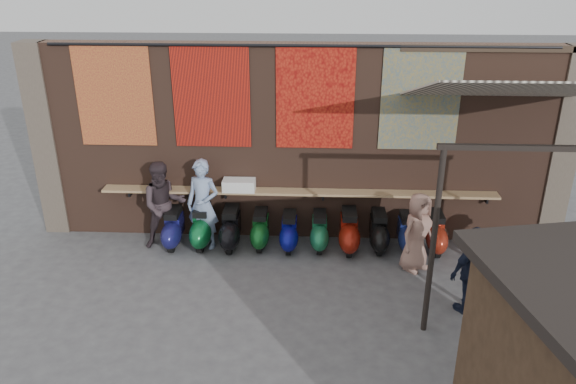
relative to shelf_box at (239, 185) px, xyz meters
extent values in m
plane|color=#474749|center=(1.20, -2.30, -1.24)|extent=(70.00, 70.00, 0.00)
cube|color=brown|center=(1.20, 0.40, 0.76)|extent=(10.00, 0.40, 4.00)
cube|color=#4C4238|center=(-4.00, 0.40, 0.76)|extent=(0.50, 0.50, 4.00)
cube|color=#4C4238|center=(6.40, 0.40, 0.76)|extent=(0.50, 0.50, 4.00)
cube|color=#9E7A51|center=(1.20, 0.03, -0.14)|extent=(8.00, 0.32, 0.05)
cube|color=white|center=(0.00, 0.00, 0.00)|extent=(0.65, 0.33, 0.23)
cube|color=maroon|center=(-2.40, 0.18, 1.76)|extent=(1.50, 0.02, 2.00)
cube|color=red|center=(-0.50, 0.18, 1.76)|extent=(1.50, 0.02, 2.00)
cube|color=red|center=(1.50, 0.18, 1.76)|extent=(1.50, 0.02, 2.00)
cube|color=#224F7E|center=(3.50, 0.18, 1.76)|extent=(1.50, 0.02, 2.00)
cylinder|color=black|center=(1.20, 0.17, 2.74)|extent=(9.50, 0.06, 0.06)
imported|color=#8399BE|center=(-0.69, -0.30, -0.31)|extent=(0.77, 0.61, 1.87)
imported|color=#34292D|center=(-1.49, -0.30, -0.34)|extent=(1.06, 0.94, 1.81)
imported|color=#151B30|center=(4.13, -2.34, -0.46)|extent=(0.98, 0.78, 1.56)
imported|color=#9A7062|center=(3.45, -1.00, -0.47)|extent=(0.89, 0.86, 1.55)
cube|color=gold|center=(4.38, -5.05, 0.82)|extent=(1.18, 0.28, 0.50)
cube|color=#473321|center=(4.38, -5.05, -0.21)|extent=(2.15, 0.53, 0.06)
cube|color=beige|center=(4.70, -1.40, 2.31)|extent=(3.20, 3.28, 0.97)
cube|color=#33261C|center=(4.70, 0.19, 2.71)|extent=(3.30, 0.08, 0.12)
cube|color=black|center=(4.70, -2.90, 1.84)|extent=(3.00, 0.08, 0.08)
cylinder|color=black|center=(3.30, -2.90, 0.31)|extent=(0.09, 0.09, 3.10)
camera|label=1|loc=(1.47, -10.40, 4.32)|focal=35.00mm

